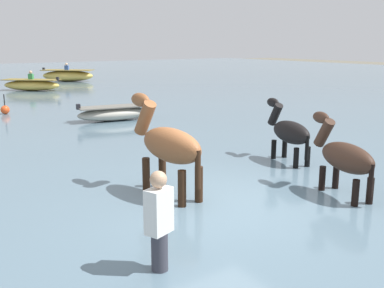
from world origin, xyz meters
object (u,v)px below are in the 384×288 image
at_px(horse_trailing_chestnut, 168,147).
at_px(channel_buoy, 5,110).
at_px(boat_far_inshore, 68,75).
at_px(horse_flank_dark_bay, 344,159).
at_px(person_onlooker_right, 159,234).
at_px(boat_mid_channel, 115,113).
at_px(boat_near_starboard, 32,85).
at_px(horse_lead_black, 289,134).

distance_m(horse_trailing_chestnut, channel_buoy, 11.42).
xyz_separation_m(boat_far_inshore, channel_buoy, (-7.14, -12.89, -0.22)).
height_order(horse_flank_dark_bay, person_onlooker_right, horse_flank_dark_bay).
distance_m(boat_mid_channel, channel_buoy, 4.59).
distance_m(boat_near_starboard, person_onlooker_right, 22.19).
bearing_deg(person_onlooker_right, boat_near_starboard, 77.69).
distance_m(horse_lead_black, horse_flank_dark_bay, 2.37).
bearing_deg(boat_near_starboard, horse_lead_black, -89.24).
relative_size(horse_trailing_chestnut, person_onlooker_right, 1.32).
bearing_deg(horse_trailing_chestnut, person_onlooker_right, -124.38).
bearing_deg(person_onlooker_right, boat_mid_channel, 67.22).
relative_size(horse_trailing_chestnut, boat_near_starboard, 0.70).
xyz_separation_m(boat_near_starboard, person_onlooker_right, (-4.73, -21.68, 0.15)).
distance_m(horse_lead_black, boat_far_inshore, 24.16).
xyz_separation_m(horse_lead_black, boat_near_starboard, (-0.25, 19.03, -0.33)).
height_order(boat_near_starboard, person_onlooker_right, person_onlooker_right).
xyz_separation_m(horse_flank_dark_bay, boat_far_inshore, (4.54, 26.07, -0.27)).
relative_size(horse_trailing_chestnut, boat_far_inshore, 0.61).
height_order(horse_flank_dark_bay, boat_mid_channel, horse_flank_dark_bay).
bearing_deg(boat_mid_channel, horse_flank_dark_bay, -90.96).
bearing_deg(boat_near_starboard, boat_mid_channel, -92.61).
bearing_deg(boat_near_starboard, channel_buoy, -112.32).
bearing_deg(boat_far_inshore, boat_mid_channel, -104.83).
distance_m(horse_lead_black, channel_buoy, 11.57).
relative_size(boat_mid_channel, channel_buoy, 3.60).
bearing_deg(horse_lead_black, boat_near_starboard, 90.76).
distance_m(horse_trailing_chestnut, boat_near_starboard, 19.69).
bearing_deg(channel_buoy, horse_flank_dark_bay, -78.84).
distance_m(boat_near_starboard, boat_far_inshore, 6.21).
height_order(horse_trailing_chestnut, boat_near_starboard, horse_trailing_chestnut).
relative_size(boat_near_starboard, person_onlooker_right, 1.89).
xyz_separation_m(horse_lead_black, channel_buoy, (-3.54, 11.01, -0.48)).
relative_size(horse_lead_black, boat_near_starboard, 0.58).
bearing_deg(person_onlooker_right, horse_lead_black, 28.03).
relative_size(horse_flank_dark_bay, person_onlooker_right, 1.10).
xyz_separation_m(horse_trailing_chestnut, channel_buoy, (-0.11, 11.40, -0.70)).
relative_size(person_onlooker_right, channel_buoy, 2.18).
height_order(horse_lead_black, boat_near_starboard, horse_lead_black).
relative_size(horse_lead_black, horse_trailing_chestnut, 0.83).
bearing_deg(boat_mid_channel, boat_far_inshore, 75.17).
xyz_separation_m(boat_near_starboard, boat_far_inshore, (3.85, 4.87, 0.07)).
height_order(horse_trailing_chestnut, horse_flank_dark_bay, horse_trailing_chestnut).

